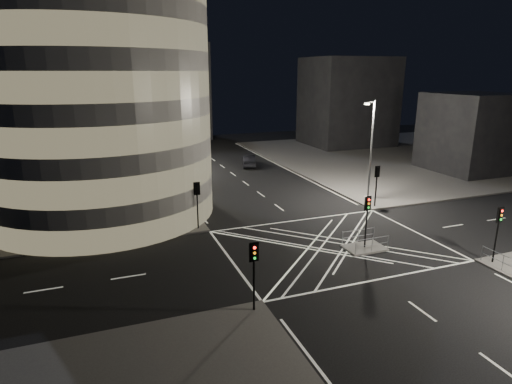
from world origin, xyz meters
name	(u,v)px	position (x,y,z in m)	size (l,w,h in m)	color
ground	(331,245)	(0.00, 0.00, 0.00)	(120.00, 120.00, 0.00)	black
sidewalk_far_right	(406,156)	(29.00, 27.00, 0.07)	(42.00, 42.00, 0.15)	#54524F
central_island	(364,248)	(2.00, -1.50, 0.07)	(3.00, 2.00, 0.15)	slate
office_tower_curved	(36,73)	(-20.74, 18.74, 12.65)	(30.00, 29.00, 27.20)	gray
office_block_rear	(47,84)	(-22.00, 42.00, 11.15)	(24.00, 16.00, 22.00)	gray
building_right_far	(347,102)	(26.00, 40.00, 7.65)	(14.00, 12.00, 15.00)	black
building_right_near	(472,132)	(30.00, 16.00, 5.15)	(10.00, 10.00, 10.00)	black
building_far_end	(160,92)	(-4.00, 58.00, 9.00)	(18.00, 8.00, 18.00)	black
tree_a	(171,178)	(-10.50, 9.00, 4.15)	(3.77, 3.77, 6.18)	black
tree_b	(160,156)	(-10.50, 15.00, 4.98)	(4.12, 4.12, 7.21)	black
tree_c	(152,144)	(-10.50, 21.00, 5.13)	(4.42, 4.42, 7.54)	black
tree_d	(145,132)	(-10.50, 27.00, 5.69)	(4.84, 4.84, 8.34)	black
tree_e	(141,138)	(-10.50, 33.00, 4.16)	(4.10, 4.10, 6.38)	black
traffic_signal_fl	(197,197)	(-8.80, 6.80, 2.91)	(0.55, 0.22, 4.00)	black
traffic_signal_nl	(254,264)	(-8.80, -6.80, 2.91)	(0.55, 0.22, 4.00)	black
traffic_signal_fr	(377,179)	(8.80, 6.80, 2.91)	(0.55, 0.22, 4.00)	black
traffic_signal_nr	(498,224)	(8.80, -6.80, 2.91)	(0.55, 0.22, 4.00)	black
traffic_signal_island	(367,212)	(2.00, -1.50, 2.91)	(0.55, 0.22, 4.00)	black
street_lamp_left_near	(176,155)	(-9.44, 12.00, 5.54)	(1.25, 0.25, 10.00)	slate
street_lamp_left_far	(151,130)	(-9.44, 30.00, 5.54)	(1.25, 0.25, 10.00)	slate
street_lamp_right_far	(371,147)	(9.44, 9.00, 5.54)	(1.25, 0.25, 10.00)	slate
railing_island_south	(372,245)	(2.00, -2.40, 0.70)	(2.80, 0.06, 1.10)	slate
railing_island_north	(358,236)	(2.00, -0.60, 0.70)	(2.80, 0.06, 1.10)	slate
sedan	(249,161)	(3.47, 28.71, 0.79)	(1.67, 4.80, 1.58)	black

